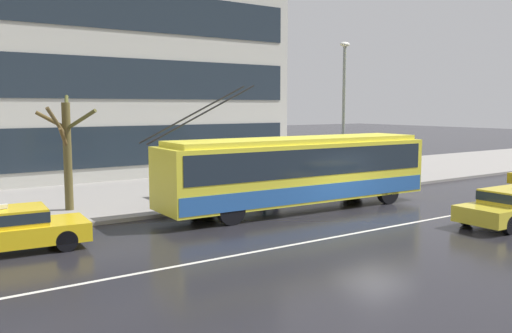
{
  "coord_description": "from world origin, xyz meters",
  "views": [
    {
      "loc": [
        -14.67,
        -13.62,
        4.16
      ],
      "look_at": [
        -2.54,
        4.09,
        1.75
      ],
      "focal_mm": 37.68,
      "sensor_mm": 36.0,
      "label": 1
    }
  ],
  "objects_px": {
    "trolleybus": "(299,170)",
    "pedestrian_approaching_curb": "(201,178)",
    "pedestrian_walking_past": "(264,175)",
    "bus_shelter": "(233,154)",
    "taxi_queued_behind_bus": "(7,228)",
    "street_tree_bare": "(67,148)",
    "pedestrian_at_shelter": "(276,158)",
    "street_lamp": "(344,103)"
  },
  "relations": [
    {
      "from": "trolleybus",
      "to": "pedestrian_approaching_curb",
      "type": "height_order",
      "value": "trolleybus"
    },
    {
      "from": "pedestrian_approaching_curb",
      "to": "pedestrian_walking_past",
      "type": "relative_size",
      "value": 1.01
    },
    {
      "from": "bus_shelter",
      "to": "pedestrian_walking_past",
      "type": "height_order",
      "value": "bus_shelter"
    },
    {
      "from": "taxi_queued_behind_bus",
      "to": "street_tree_bare",
      "type": "distance_m",
      "value": 5.84
    },
    {
      "from": "pedestrian_at_shelter",
      "to": "street_tree_bare",
      "type": "relative_size",
      "value": 0.43
    },
    {
      "from": "pedestrian_at_shelter",
      "to": "bus_shelter",
      "type": "bearing_deg",
      "value": 178.39
    },
    {
      "from": "taxi_queued_behind_bus",
      "to": "street_lamp",
      "type": "distance_m",
      "value": 16.69
    },
    {
      "from": "trolleybus",
      "to": "taxi_queued_behind_bus",
      "type": "bearing_deg",
      "value": -178.26
    },
    {
      "from": "pedestrian_approaching_curb",
      "to": "street_lamp",
      "type": "bearing_deg",
      "value": -1.7
    },
    {
      "from": "trolleybus",
      "to": "street_lamp",
      "type": "bearing_deg",
      "value": 28.63
    },
    {
      "from": "trolleybus",
      "to": "street_lamp",
      "type": "height_order",
      "value": "street_lamp"
    },
    {
      "from": "pedestrian_walking_past",
      "to": "street_tree_bare",
      "type": "xyz_separation_m",
      "value": [
        -7.87,
        2.05,
        1.41
      ]
    },
    {
      "from": "taxi_queued_behind_bus",
      "to": "pedestrian_approaching_curb",
      "type": "bearing_deg",
      "value": 22.34
    },
    {
      "from": "street_lamp",
      "to": "pedestrian_walking_past",
      "type": "bearing_deg",
      "value": -174.7
    },
    {
      "from": "street_lamp",
      "to": "street_tree_bare",
      "type": "bearing_deg",
      "value": 173.1
    },
    {
      "from": "bus_shelter",
      "to": "pedestrian_walking_past",
      "type": "relative_size",
      "value": 2.39
    },
    {
      "from": "pedestrian_at_shelter",
      "to": "pedestrian_walking_past",
      "type": "xyz_separation_m",
      "value": [
        -1.88,
        -1.64,
        -0.53
      ]
    },
    {
      "from": "pedestrian_at_shelter",
      "to": "pedestrian_approaching_curb",
      "type": "xyz_separation_m",
      "value": [
        -4.64,
        -0.93,
        -0.52
      ]
    },
    {
      "from": "bus_shelter",
      "to": "street_tree_bare",
      "type": "bearing_deg",
      "value": 177.38
    },
    {
      "from": "taxi_queued_behind_bus",
      "to": "pedestrian_walking_past",
      "type": "xyz_separation_m",
      "value": [
        10.86,
        2.62,
        0.44
      ]
    },
    {
      "from": "trolleybus",
      "to": "street_lamp",
      "type": "relative_size",
      "value": 1.74
    },
    {
      "from": "bus_shelter",
      "to": "street_lamp",
      "type": "relative_size",
      "value": 0.57
    },
    {
      "from": "trolleybus",
      "to": "pedestrian_walking_past",
      "type": "relative_size",
      "value": 7.38
    },
    {
      "from": "trolleybus",
      "to": "pedestrian_walking_past",
      "type": "height_order",
      "value": "trolleybus"
    },
    {
      "from": "trolleybus",
      "to": "taxi_queued_behind_bus",
      "type": "relative_size",
      "value": 2.85
    },
    {
      "from": "pedestrian_at_shelter",
      "to": "street_tree_bare",
      "type": "xyz_separation_m",
      "value": [
        -9.75,
        0.4,
        0.88
      ]
    },
    {
      "from": "trolleybus",
      "to": "street_lamp",
      "type": "distance_m",
      "value": 6.38
    },
    {
      "from": "trolleybus",
      "to": "bus_shelter",
      "type": "height_order",
      "value": "trolleybus"
    },
    {
      "from": "trolleybus",
      "to": "pedestrian_at_shelter",
      "type": "distance_m",
      "value": 4.33
    },
    {
      "from": "taxi_queued_behind_bus",
      "to": "pedestrian_at_shelter",
      "type": "bearing_deg",
      "value": 18.5
    },
    {
      "from": "pedestrian_approaching_curb",
      "to": "pedestrian_walking_past",
      "type": "xyz_separation_m",
      "value": [
        2.76,
        -0.71,
        -0.01
      ]
    },
    {
      "from": "pedestrian_walking_past",
      "to": "trolleybus",
      "type": "bearing_deg",
      "value": -88.19
    },
    {
      "from": "trolleybus",
      "to": "pedestrian_at_shelter",
      "type": "xyz_separation_m",
      "value": [
        1.81,
        3.93,
        0.07
      ]
    },
    {
      "from": "pedestrian_walking_past",
      "to": "street_tree_bare",
      "type": "distance_m",
      "value": 8.26
    },
    {
      "from": "bus_shelter",
      "to": "pedestrian_approaching_curb",
      "type": "height_order",
      "value": "bus_shelter"
    },
    {
      "from": "pedestrian_approaching_curb",
      "to": "bus_shelter",
      "type": "bearing_deg",
      "value": 24.23
    },
    {
      "from": "taxi_queued_behind_bus",
      "to": "bus_shelter",
      "type": "relative_size",
      "value": 1.08
    },
    {
      "from": "bus_shelter",
      "to": "trolleybus",
      "type": "bearing_deg",
      "value": -81.38
    },
    {
      "from": "pedestrian_walking_past",
      "to": "street_lamp",
      "type": "bearing_deg",
      "value": 5.3
    },
    {
      "from": "bus_shelter",
      "to": "street_lamp",
      "type": "bearing_deg",
      "value": -12.31
    },
    {
      "from": "pedestrian_walking_past",
      "to": "street_lamp",
      "type": "distance_m",
      "value": 6.06
    },
    {
      "from": "bus_shelter",
      "to": "street_tree_bare",
      "type": "distance_m",
      "value": 7.37
    }
  ]
}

